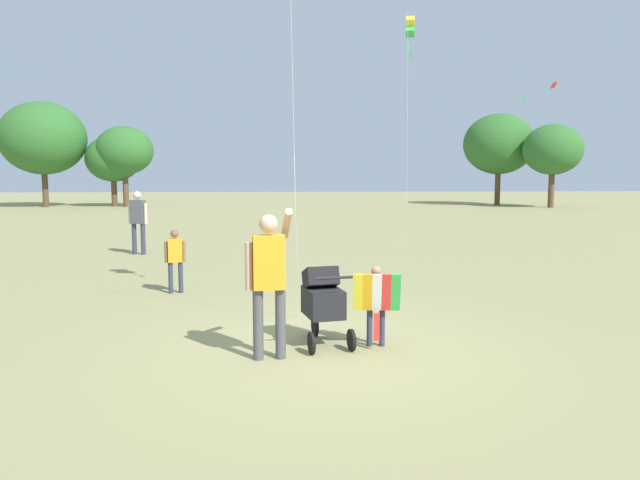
% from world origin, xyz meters
% --- Properties ---
extents(ground_plane, '(120.00, 120.00, 0.00)m').
position_xyz_m(ground_plane, '(0.00, 0.00, 0.00)').
color(ground_plane, '#938E5B').
extents(treeline_distant, '(36.52, 6.68, 6.63)m').
position_xyz_m(treeline_distant, '(-2.97, 31.81, 3.95)').
color(treeline_distant, brown).
rests_on(treeline_distant, ground).
extents(child_with_butterfly_kite, '(0.61, 0.38, 1.05)m').
position_xyz_m(child_with_butterfly_kite, '(0.67, 0.07, 0.63)').
color(child_with_butterfly_kite, '#33384C').
rests_on(child_with_butterfly_kite, ground).
extents(person_adult_flyer, '(0.57, 0.57, 1.82)m').
position_xyz_m(person_adult_flyer, '(-0.68, -0.36, 1.05)').
color(person_adult_flyer, '#4C4C51').
rests_on(person_adult_flyer, ground).
extents(stroller, '(0.67, 1.12, 1.03)m').
position_xyz_m(stroller, '(-0.00, 0.24, 0.61)').
color(stroller, black).
rests_on(stroller, ground).
extents(kite_orange_delta, '(0.64, 2.28, 6.45)m').
position_xyz_m(kite_orange_delta, '(2.94, 9.27, 6.08)').
color(kite_orange_delta, yellow).
rests_on(kite_orange_delta, ground).
extents(person_red_shirt, '(0.37, 0.21, 1.19)m').
position_xyz_m(person_red_shirt, '(-2.53, 3.71, 0.70)').
color(person_red_shirt, '#33384C').
rests_on(person_red_shirt, ground).
extents(person_sitting_far, '(0.54, 0.32, 1.72)m').
position_xyz_m(person_sitting_far, '(-4.49, 9.09, 1.01)').
color(person_sitting_far, '#33384C').
rests_on(person_sitting_far, ground).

